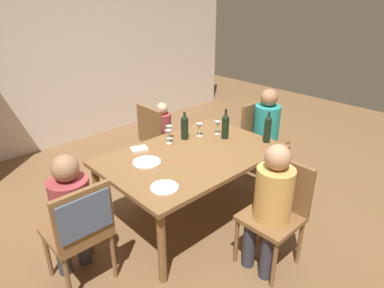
# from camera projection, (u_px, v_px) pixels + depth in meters

# --- Properties ---
(ground_plane) EXTENTS (10.00, 10.00, 0.00)m
(ground_plane) POSITION_uv_depth(u_px,v_px,m) (192.00, 214.00, 3.57)
(ground_plane) COLOR brown
(rear_room_partition) EXTENTS (6.40, 0.12, 2.70)m
(rear_room_partition) POSITION_uv_depth(u_px,v_px,m) (61.00, 53.00, 4.85)
(rear_room_partition) COLOR beige
(rear_room_partition) RESTS_ON ground_plane
(dining_table) EXTENTS (1.72, 1.13, 0.72)m
(dining_table) POSITION_uv_depth(u_px,v_px,m) (192.00, 160.00, 3.30)
(dining_table) COLOR brown
(dining_table) RESTS_ON ground_plane
(chair_left_end) EXTENTS (0.44, 0.46, 0.92)m
(chair_left_end) POSITION_uv_depth(u_px,v_px,m) (81.00, 224.00, 2.47)
(chair_left_end) COLOR brown
(chair_left_end) RESTS_ON ground_plane
(chair_right_end) EXTENTS (0.44, 0.44, 0.92)m
(chair_right_end) POSITION_uv_depth(u_px,v_px,m) (260.00, 135.00, 4.18)
(chair_right_end) COLOR brown
(chair_right_end) RESTS_ON ground_plane
(chair_near) EXTENTS (0.44, 0.44, 0.92)m
(chair_near) POSITION_uv_depth(u_px,v_px,m) (278.00, 207.00, 2.78)
(chair_near) COLOR brown
(chair_near) RESTS_ON ground_plane
(chair_far_right) EXTENTS (0.44, 0.44, 0.92)m
(chair_far_right) POSITION_uv_depth(u_px,v_px,m) (157.00, 135.00, 4.17)
(chair_far_right) COLOR brown
(chair_far_right) RESTS_ON ground_plane
(person_woman_host) EXTENTS (0.30, 0.34, 1.12)m
(person_woman_host) POSITION_uv_depth(u_px,v_px,m) (71.00, 210.00, 2.55)
(person_woman_host) COLOR #33333D
(person_woman_host) RESTS_ON ground_plane
(person_man_bearded) EXTENTS (0.31, 0.35, 1.13)m
(person_man_bearded) POSITION_uv_depth(u_px,v_px,m) (268.00, 128.00, 4.06)
(person_man_bearded) COLOR #33333D
(person_man_bearded) RESTS_ON ground_plane
(person_man_guest) EXTENTS (0.35, 0.30, 1.12)m
(person_man_guest) POSITION_uv_depth(u_px,v_px,m) (271.00, 200.00, 2.66)
(person_man_guest) COLOR #33333D
(person_man_guest) RESTS_ON ground_plane
(person_child_small) EXTENTS (0.25, 0.22, 0.94)m
(person_child_small) POSITION_uv_depth(u_px,v_px,m) (164.00, 131.00, 4.22)
(person_child_small) COLOR #33333D
(person_child_small) RESTS_ON ground_plane
(wine_bottle_tall_green) EXTENTS (0.07, 0.07, 0.33)m
(wine_bottle_tall_green) POSITION_uv_depth(u_px,v_px,m) (268.00, 129.00, 3.46)
(wine_bottle_tall_green) COLOR black
(wine_bottle_tall_green) RESTS_ON dining_table
(wine_bottle_dark_red) EXTENTS (0.08, 0.08, 0.33)m
(wine_bottle_dark_red) POSITION_uv_depth(u_px,v_px,m) (225.00, 126.00, 3.56)
(wine_bottle_dark_red) COLOR black
(wine_bottle_dark_red) RESTS_ON dining_table
(wine_bottle_short_olive) EXTENTS (0.08, 0.08, 0.30)m
(wine_bottle_short_olive) POSITION_uv_depth(u_px,v_px,m) (185.00, 127.00, 3.55)
(wine_bottle_short_olive) COLOR black
(wine_bottle_short_olive) RESTS_ON dining_table
(wine_glass_near_left) EXTENTS (0.07, 0.07, 0.15)m
(wine_glass_near_left) POSITION_uv_depth(u_px,v_px,m) (169.00, 129.00, 3.56)
(wine_glass_near_left) COLOR silver
(wine_glass_near_left) RESTS_ON dining_table
(wine_glass_centre) EXTENTS (0.07, 0.07, 0.15)m
(wine_glass_centre) POSITION_uv_depth(u_px,v_px,m) (199.00, 127.00, 3.62)
(wine_glass_centre) COLOR silver
(wine_glass_centre) RESTS_ON dining_table
(wine_glass_near_right) EXTENTS (0.07, 0.07, 0.15)m
(wine_glass_near_right) POSITION_uv_depth(u_px,v_px,m) (218.00, 125.00, 3.68)
(wine_glass_near_right) COLOR silver
(wine_glass_near_right) RESTS_ON dining_table
(wine_glass_far) EXTENTS (0.07, 0.07, 0.15)m
(wine_glass_far) POSITION_uv_depth(u_px,v_px,m) (168.00, 134.00, 3.45)
(wine_glass_far) COLOR silver
(wine_glass_far) RESTS_ON dining_table
(dinner_plate_host) EXTENTS (0.26, 0.26, 0.01)m
(dinner_plate_host) POSITION_uv_depth(u_px,v_px,m) (147.00, 162.00, 3.09)
(dinner_plate_host) COLOR silver
(dinner_plate_host) RESTS_ON dining_table
(dinner_plate_guest_left) EXTENTS (0.23, 0.23, 0.01)m
(dinner_plate_guest_left) POSITION_uv_depth(u_px,v_px,m) (164.00, 187.00, 2.69)
(dinner_plate_guest_left) COLOR white
(dinner_plate_guest_left) RESTS_ON dining_table
(folded_napkin) EXTENTS (0.19, 0.16, 0.03)m
(folded_napkin) POSITION_uv_depth(u_px,v_px,m) (139.00, 149.00, 3.32)
(folded_napkin) COLOR beige
(folded_napkin) RESTS_ON dining_table
(handbag) EXTENTS (0.15, 0.29, 0.22)m
(handbag) POSITION_uv_depth(u_px,v_px,m) (184.00, 155.00, 4.61)
(handbag) COLOR brown
(handbag) RESTS_ON ground_plane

